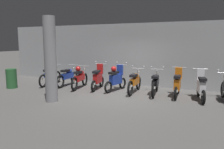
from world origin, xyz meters
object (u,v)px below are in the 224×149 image
(motorbike_slot_1, at_px, (68,76))
(motorbike_slot_3, at_px, (98,78))
(motorbike_slot_4, at_px, (116,78))
(motorbike_slot_8, at_px, (201,87))
(motorbike_slot_2, at_px, (80,77))
(motorbike_slot_5, at_px, (135,82))
(trash_bin, at_px, (11,79))
(motorbike_slot_0, at_px, (51,76))
(motorbike_slot_6, at_px, (155,83))
(motorbike_slot_7, at_px, (177,84))
(support_pillar, at_px, (50,60))

(motorbike_slot_1, bearing_deg, motorbike_slot_3, -3.62)
(motorbike_slot_4, xyz_separation_m, motorbike_slot_8, (3.60, -0.14, -0.04))
(motorbike_slot_1, distance_m, motorbike_slot_2, 0.95)
(motorbike_slot_8, bearing_deg, motorbike_slot_5, 177.00)
(motorbike_slot_5, distance_m, motorbike_slot_8, 2.71)
(motorbike_slot_8, distance_m, trash_bin, 8.56)
(motorbike_slot_0, relative_size, motorbike_slot_6, 1.00)
(motorbike_slot_2, xyz_separation_m, trash_bin, (-3.02, -1.34, -0.06))
(motorbike_slot_8, relative_size, trash_bin, 1.79)
(motorbike_slot_4, xyz_separation_m, trash_bin, (-4.84, -1.53, -0.10))
(motorbike_slot_7, xyz_separation_m, support_pillar, (-4.19, -2.67, 1.05))
(motorbike_slot_5, xyz_separation_m, motorbike_slot_8, (2.71, -0.14, 0.03))
(motorbike_slot_5, bearing_deg, motorbike_slot_2, -175.96)
(motorbike_slot_2, relative_size, motorbike_slot_8, 1.16)
(motorbike_slot_1, xyz_separation_m, motorbike_slot_5, (3.62, -0.09, 0.00))
(motorbike_slot_0, bearing_deg, motorbike_slot_3, 2.29)
(motorbike_slot_2, distance_m, motorbike_slot_4, 1.83)
(motorbike_slot_2, height_order, motorbike_slot_5, motorbike_slot_5)
(motorbike_slot_2, relative_size, motorbike_slot_6, 0.99)
(motorbike_slot_2, bearing_deg, motorbike_slot_5, 4.04)
(motorbike_slot_3, xyz_separation_m, support_pillar, (-0.57, -2.62, 1.04))
(motorbike_slot_3, xyz_separation_m, motorbike_slot_5, (1.81, 0.02, -0.04))
(motorbike_slot_1, bearing_deg, trash_bin, -142.60)
(trash_bin, bearing_deg, motorbike_slot_7, 11.64)
(motorbike_slot_1, distance_m, support_pillar, 3.19)
(motorbike_slot_7, bearing_deg, motorbike_slot_6, 179.01)
(motorbike_slot_4, xyz_separation_m, motorbike_slot_7, (2.71, 0.02, -0.04))
(motorbike_slot_3, height_order, motorbike_slot_5, motorbike_slot_3)
(motorbike_slot_5, height_order, motorbike_slot_8, motorbike_slot_8)
(motorbike_slot_0, xyz_separation_m, motorbike_slot_8, (7.23, -0.01, 0.03))
(motorbike_slot_0, bearing_deg, trash_bin, -130.96)
(motorbike_slot_1, height_order, motorbike_slot_5, motorbike_slot_5)
(support_pillar, bearing_deg, motorbike_slot_6, 39.27)
(motorbike_slot_0, height_order, motorbike_slot_5, motorbike_slot_5)
(motorbike_slot_5, distance_m, support_pillar, 3.72)
(motorbike_slot_0, height_order, motorbike_slot_3, motorbike_slot_3)
(motorbike_slot_0, bearing_deg, motorbike_slot_7, 1.41)
(motorbike_slot_8, bearing_deg, motorbike_slot_4, 177.73)
(motorbike_slot_2, bearing_deg, motorbike_slot_7, 2.73)
(motorbike_slot_4, height_order, motorbike_slot_7, motorbike_slot_4)
(motorbike_slot_5, bearing_deg, motorbike_slot_8, -3.00)
(motorbike_slot_0, height_order, motorbike_slot_8, motorbike_slot_8)
(motorbike_slot_5, distance_m, trash_bin, 5.94)
(motorbike_slot_0, relative_size, motorbike_slot_1, 1.00)
(motorbike_slot_6, bearing_deg, motorbike_slot_8, -5.75)
(motorbike_slot_3, xyz_separation_m, motorbike_slot_6, (2.72, 0.06, -0.04))
(motorbike_slot_2, distance_m, motorbike_slot_7, 4.53)
(motorbike_slot_0, distance_m, support_pillar, 3.47)
(motorbike_slot_0, distance_m, motorbike_slot_6, 5.43)
(motorbike_slot_5, relative_size, motorbike_slot_7, 1.16)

